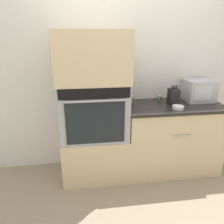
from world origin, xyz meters
TOP-DOWN VIEW (x-y plane):
  - ground_plane at (0.00, 0.00)m, footprint 12.00×12.00m
  - wall_back at (0.00, 0.63)m, footprint 8.00×0.05m
  - oven_cabinet_base at (-0.40, 0.30)m, footprint 0.80×0.60m
  - wall_oven at (-0.40, 0.30)m, footprint 0.77×0.64m
  - oven_cabinet_upper at (-0.40, 0.30)m, footprint 0.80×0.60m
  - counter_unit at (0.60, 0.30)m, footprint 1.22×0.63m
  - microwave at (0.98, 0.43)m, footprint 0.36×0.32m
  - knife_block at (0.60, 0.33)m, footprint 0.11×0.15m
  - bowl at (0.58, 0.14)m, footprint 0.14×0.14m
  - condiment_jar_near at (0.49, 0.51)m, footprint 0.06×0.06m
  - condiment_jar_mid at (0.09, 0.42)m, footprint 0.05×0.05m
  - condiment_jar_far at (0.69, 0.56)m, footprint 0.04×0.04m

SIDE VIEW (x-z plane):
  - ground_plane at x=0.00m, z-range 0.00..0.00m
  - oven_cabinet_base at x=-0.40m, z-range 0.00..0.56m
  - counter_unit at x=0.60m, z-range 0.00..0.91m
  - wall_oven at x=-0.40m, z-range 0.56..1.22m
  - bowl at x=0.58m, z-range 0.91..0.95m
  - condiment_jar_near at x=0.49m, z-range 0.91..0.98m
  - condiment_jar_far at x=0.69m, z-range 0.91..0.98m
  - condiment_jar_mid at x=0.09m, z-range 0.91..1.01m
  - knife_block at x=0.60m, z-range 0.89..1.13m
  - microwave at x=0.98m, z-range 0.91..1.19m
  - wall_back at x=0.00m, z-range 0.00..2.50m
  - oven_cabinet_upper at x=-0.40m, z-range 1.22..1.79m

